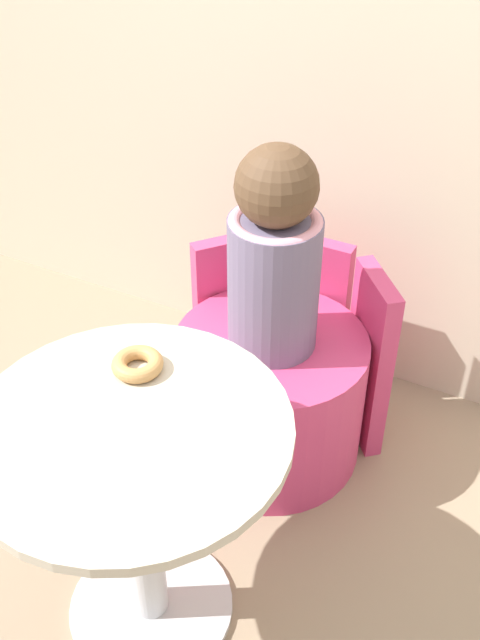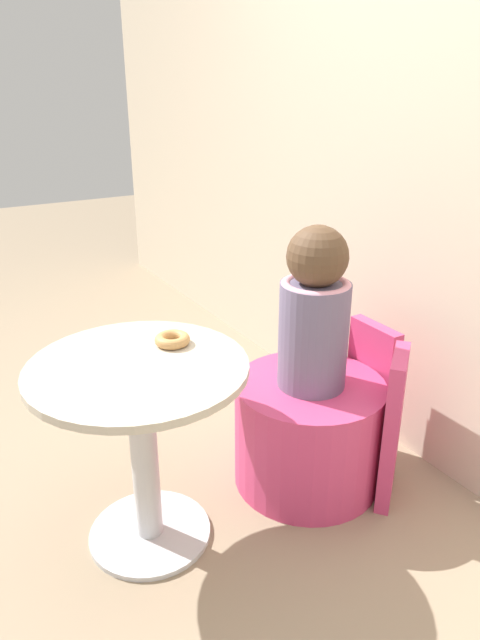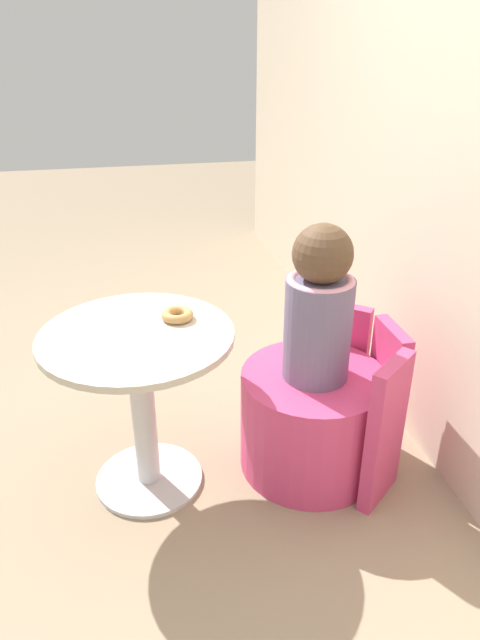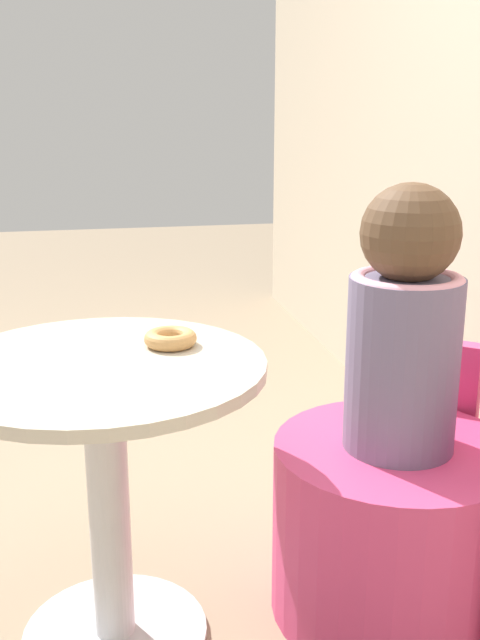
# 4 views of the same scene
# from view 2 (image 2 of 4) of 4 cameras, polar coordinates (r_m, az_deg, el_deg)

# --- Properties ---
(ground_plane) EXTENTS (12.00, 12.00, 0.00)m
(ground_plane) POSITION_cam_2_polar(r_m,az_deg,el_deg) (2.02, -7.86, -21.57)
(ground_plane) COLOR gray
(back_wall) EXTENTS (6.00, 0.06, 2.40)m
(back_wall) POSITION_cam_2_polar(r_m,az_deg,el_deg) (2.14, 20.26, 15.87)
(back_wall) COLOR beige
(back_wall) RESTS_ON ground_plane
(round_table) EXTENTS (0.66, 0.66, 0.64)m
(round_table) POSITION_cam_2_polar(r_m,az_deg,el_deg) (1.79, -9.82, -9.74)
(round_table) COLOR silver
(round_table) RESTS_ON ground_plane
(tub_chair) EXTENTS (0.55, 0.55, 0.41)m
(tub_chair) POSITION_cam_2_polar(r_m,az_deg,el_deg) (2.17, 6.81, -11.06)
(tub_chair) COLOR #D13D70
(tub_chair) RESTS_ON ground_plane
(booth_backrest) EXTENTS (0.64, 0.24, 0.57)m
(booth_backrest) POSITION_cam_2_polar(r_m,az_deg,el_deg) (2.26, 11.54, -7.56)
(booth_backrest) COLOR #D13D70
(booth_backrest) RESTS_ON ground_plane
(child_figure) EXTENTS (0.24, 0.24, 0.57)m
(child_figure) POSITION_cam_2_polar(r_m,az_deg,el_deg) (1.95, 7.46, 0.79)
(child_figure) COLOR slate
(child_figure) RESTS_ON tub_chair
(donut) EXTENTS (0.11, 0.11, 0.03)m
(donut) POSITION_cam_2_polar(r_m,az_deg,el_deg) (1.80, -6.78, -1.95)
(donut) COLOR tan
(donut) RESTS_ON round_table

